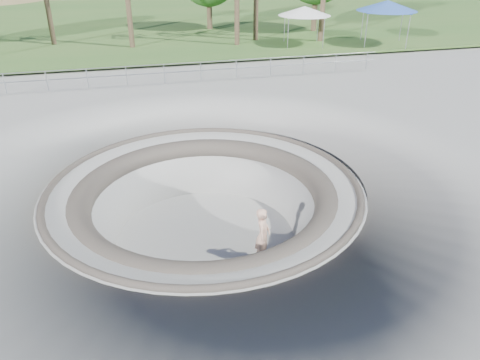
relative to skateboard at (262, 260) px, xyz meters
The scene contains 9 objects.
ground 3.02m from the skateboard, 127.19° to the left, with size 180.00×180.00×0.00m, color gray.
skate_bowl 2.40m from the skateboard, 127.19° to the left, with size 14.00×14.00×4.10m.
grass_strip 36.00m from the skateboard, 92.31° to the left, with size 180.00×36.00×0.12m.
distant_hills 59.35m from the skateboard, 87.74° to the left, with size 103.20×45.00×28.60m.
safety_railing 14.21m from the skateboard, 95.95° to the left, with size 25.00×0.06×1.03m.
skateboard is the anchor object (origin of this frame).
skater 0.95m from the skateboard, 90.00° to the right, with size 0.68×0.44×1.86m, color #D6A48A.
canopy_white 23.49m from the skateboard, 66.31° to the left, with size 5.10×5.10×2.65m.
canopy_blue 25.36m from the skateboard, 53.05° to the left, with size 5.55×5.55×3.02m.
Camera 1 is at (-2.13, -13.28, 7.22)m, focal length 35.00 mm.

